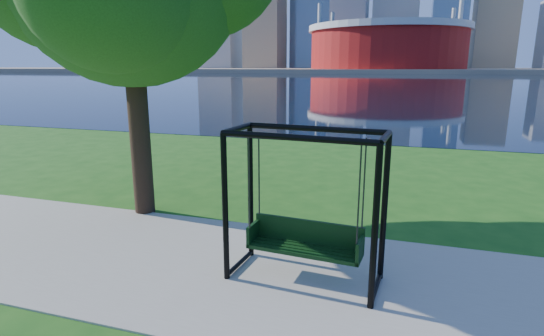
% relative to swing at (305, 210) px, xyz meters
% --- Properties ---
extents(ground, '(900.00, 900.00, 0.00)m').
position_rel_swing_xyz_m(ground, '(-0.60, 0.46, -1.16)').
color(ground, '#1E5114').
rests_on(ground, ground).
extents(path, '(120.00, 4.00, 0.03)m').
position_rel_swing_xyz_m(path, '(-0.60, -0.04, -1.15)').
color(path, '#9E937F').
rests_on(path, ground).
extents(river, '(900.00, 180.00, 0.02)m').
position_rel_swing_xyz_m(river, '(-0.60, 102.46, -1.15)').
color(river, black).
rests_on(river, ground).
extents(far_bank, '(900.00, 228.00, 2.00)m').
position_rel_swing_xyz_m(far_bank, '(-0.60, 306.46, -0.16)').
color(far_bank, '#937F60').
rests_on(far_bank, ground).
extents(stadium, '(83.00, 83.00, 32.00)m').
position_rel_swing_xyz_m(stadium, '(-10.60, 235.46, 13.07)').
color(stadium, maroon).
rests_on(stadium, far_bank).
extents(skyline, '(392.00, 66.00, 96.50)m').
position_rel_swing_xyz_m(skyline, '(-4.87, 319.85, 34.73)').
color(skyline, gray).
rests_on(skyline, far_bank).
extents(swing, '(2.42, 1.20, 2.40)m').
position_rel_swing_xyz_m(swing, '(0.00, 0.00, 0.00)').
color(swing, black).
rests_on(swing, ground).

